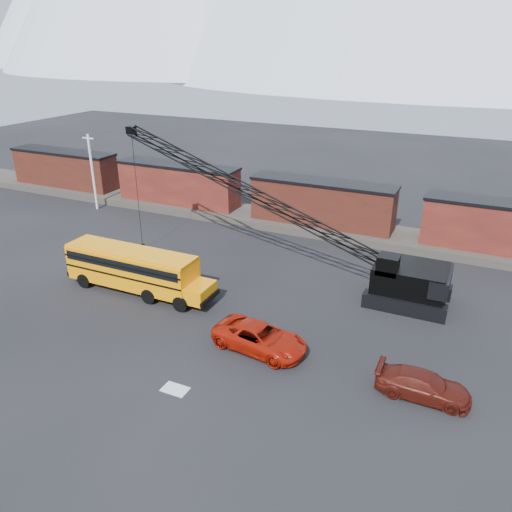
{
  "coord_description": "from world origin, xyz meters",
  "views": [
    {
      "loc": [
        13.35,
        -21.48,
        17.04
      ],
      "look_at": [
        -0.14,
        7.52,
        3.0
      ],
      "focal_mm": 35.0,
      "sensor_mm": 36.0,
      "label": 1
    }
  ],
  "objects": [
    {
      "name": "boxcar_east_near",
      "position": [
        16.0,
        22.0,
        2.76
      ],
      "size": [
        13.7,
        3.1,
        4.17
      ],
      "color": "#461614",
      "rests_on": "gravel_berm"
    },
    {
      "name": "crawler_crane",
      "position": [
        -0.51,
        10.92,
        5.76
      ],
      "size": [
        25.73,
        4.2,
        10.83
      ],
      "color": "black",
      "rests_on": "ground"
    },
    {
      "name": "maroon_suv",
      "position": [
        12.38,
        0.93,
        0.7
      ],
      "size": [
        4.82,
        2.0,
        1.39
      ],
      "primitive_type": "imported",
      "rotation": [
        0.0,
        0.0,
        1.58
      ],
      "color": "#4A140D",
      "rests_on": "ground"
    },
    {
      "name": "boxcar_west_far",
      "position": [
        -32.0,
        22.0,
        2.76
      ],
      "size": [
        13.7,
        3.1,
        4.17
      ],
      "color": "#4B1E15",
      "rests_on": "gravel_berm"
    },
    {
      "name": "boxcar_mid",
      "position": [
        0.0,
        22.0,
        2.76
      ],
      "size": [
        13.7,
        3.1,
        4.17
      ],
      "color": "#4B1E15",
      "rests_on": "gravel_berm"
    },
    {
      "name": "gravel_berm",
      "position": [
        0.0,
        22.0,
        0.35
      ],
      "size": [
        120.0,
        5.0,
        0.7
      ],
      "primitive_type": "cube",
      "color": "#4B453E",
      "rests_on": "ground"
    },
    {
      "name": "snow_patch",
      "position": [
        0.5,
        -4.0,
        0.01
      ],
      "size": [
        1.4,
        0.9,
        0.02
      ],
      "primitive_type": "cube",
      "color": "silver",
      "rests_on": "ground"
    },
    {
      "name": "red_pickup",
      "position": [
        3.03,
        1.27,
        0.8
      ],
      "size": [
        6.02,
        3.34,
        1.59
      ],
      "primitive_type": "imported",
      "rotation": [
        0.0,
        0.0,
        1.45
      ],
      "color": "#A71708",
      "rests_on": "ground"
    },
    {
      "name": "ground",
      "position": [
        0.0,
        0.0,
        0.0
      ],
      "size": [
        160.0,
        160.0,
        0.0
      ],
      "primitive_type": "plane",
      "color": "black",
      "rests_on": "ground"
    },
    {
      "name": "boxcar_west_near",
      "position": [
        -16.0,
        22.0,
        2.76
      ],
      "size": [
        13.7,
        3.1,
        4.17
      ],
      "color": "#461614",
      "rests_on": "gravel_berm"
    },
    {
      "name": "utility_pole",
      "position": [
        -24.0,
        18.0,
        4.15
      ],
      "size": [
        1.4,
        0.24,
        8.0
      ],
      "color": "silver",
      "rests_on": "ground"
    },
    {
      "name": "school_bus",
      "position": [
        -8.18,
        4.27,
        1.79
      ],
      "size": [
        11.65,
        2.65,
        3.19
      ],
      "color": "orange",
      "rests_on": "ground"
    }
  ]
}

